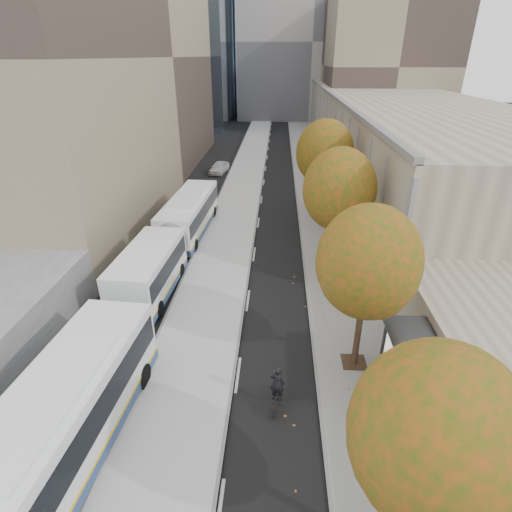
# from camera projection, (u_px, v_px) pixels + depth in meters

# --- Properties ---
(bus_platform) EXTENTS (4.25, 150.00, 0.15)m
(bus_platform) POSITION_uv_depth(u_px,v_px,m) (238.00, 202.00, 38.28)
(bus_platform) COLOR silver
(bus_platform) RESTS_ON ground
(sidewalk) EXTENTS (4.75, 150.00, 0.08)m
(sidewalk) POSITION_uv_depth(u_px,v_px,m) (322.00, 204.00, 37.90)
(sidewalk) COLOR gray
(sidewalk) RESTS_ON ground
(building_tan) EXTENTS (18.00, 92.00, 8.00)m
(building_tan) POSITION_uv_depth(u_px,v_px,m) (381.00, 118.00, 61.40)
(building_tan) COLOR gray
(building_tan) RESTS_ON ground
(building_midrise) EXTENTS (24.00, 46.00, 25.00)m
(building_midrise) POSITION_uv_depth(u_px,v_px,m) (51.00, 57.00, 38.96)
(building_midrise) COLOR gray
(building_midrise) RESTS_ON ground
(building_far_block) EXTENTS (30.00, 18.00, 30.00)m
(building_far_block) POSITION_uv_depth(u_px,v_px,m) (310.00, 43.00, 85.44)
(building_far_block) COLOR gray
(building_far_block) RESTS_ON ground
(bus_shelter) EXTENTS (1.90, 4.40, 2.53)m
(bus_shelter) POSITION_uv_depth(u_px,v_px,m) (423.00, 358.00, 15.43)
(bus_shelter) COLOR #383A3F
(bus_shelter) RESTS_ON sidewalk
(tree_b) EXTENTS (4.00, 4.00, 6.97)m
(tree_b) POSITION_uv_depth(u_px,v_px,m) (436.00, 437.00, 8.93)
(tree_b) COLOR #302514
(tree_b) RESTS_ON sidewalk
(tree_c) EXTENTS (4.20, 4.20, 7.28)m
(tree_c) POSITION_uv_depth(u_px,v_px,m) (368.00, 263.00, 15.97)
(tree_c) COLOR #302514
(tree_c) RESTS_ON sidewalk
(tree_d) EXTENTS (4.40, 4.40, 7.60)m
(tree_d) POSITION_uv_depth(u_px,v_px,m) (339.00, 190.00, 23.89)
(tree_d) COLOR #302514
(tree_d) RESTS_ON sidewalk
(tree_e) EXTENTS (4.60, 4.60, 7.92)m
(tree_e) POSITION_uv_depth(u_px,v_px,m) (325.00, 153.00, 31.82)
(tree_e) COLOR #302514
(tree_e) RESTS_ON sidewalk
(bus_far) EXTENTS (3.39, 17.61, 2.92)m
(bus_far) POSITION_uv_depth(u_px,v_px,m) (175.00, 234.00, 27.63)
(bus_far) COLOR white
(bus_far) RESTS_ON ground
(cyclist) EXTENTS (0.71, 1.68, 2.09)m
(cyclist) POSITION_uv_depth(u_px,v_px,m) (277.00, 392.00, 15.74)
(cyclist) COLOR black
(cyclist) RESTS_ON ground
(distant_car) EXTENTS (2.32, 4.24, 1.37)m
(distant_car) POSITION_uv_depth(u_px,v_px,m) (219.00, 168.00, 47.56)
(distant_car) COLOR #BBBBBB
(distant_car) RESTS_ON ground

